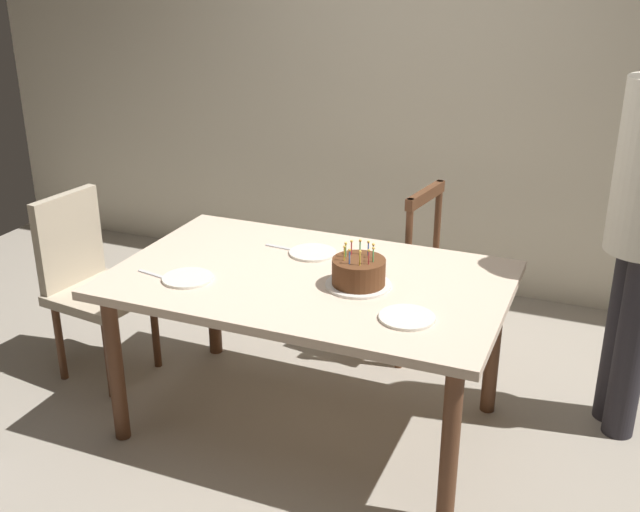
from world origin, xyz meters
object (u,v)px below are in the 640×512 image
(dining_table, at_px, (310,293))
(birthday_cake, at_px, (359,273))
(plate_near_celebrant, at_px, (188,278))
(plate_far_side, at_px, (313,253))
(plate_near_guest, at_px, (407,317))
(chair_spindle_back, at_px, (392,272))
(chair_upholstered, at_px, (89,276))

(dining_table, relative_size, birthday_cake, 6.08)
(dining_table, bearing_deg, plate_near_celebrant, -153.05)
(dining_table, xyz_separation_m, plate_far_side, (-0.09, 0.24, 0.09))
(plate_near_guest, bearing_deg, plate_near_celebrant, 180.00)
(plate_near_celebrant, bearing_deg, plate_far_side, 51.18)
(birthday_cake, distance_m, plate_near_guest, 0.35)
(chair_spindle_back, distance_m, chair_upholstered, 1.59)
(plate_near_celebrant, height_order, plate_far_side, same)
(plate_near_celebrant, distance_m, chair_spindle_back, 1.27)
(plate_near_guest, height_order, chair_upholstered, chair_upholstered)
(plate_far_side, relative_size, chair_spindle_back, 0.23)
(dining_table, bearing_deg, plate_far_side, 109.68)
(plate_near_guest, relative_size, chair_upholstered, 0.23)
(plate_near_guest, bearing_deg, chair_upholstered, 171.05)
(plate_near_celebrant, xyz_separation_m, plate_near_guest, (0.98, 0.00, 0.00))
(birthday_cake, bearing_deg, plate_near_celebrant, -162.91)
(plate_far_side, bearing_deg, birthday_cake, -39.10)
(birthday_cake, xyz_separation_m, plate_far_side, (-0.32, 0.26, -0.05))
(plate_near_guest, bearing_deg, chair_spindle_back, 109.71)
(dining_table, height_order, plate_far_side, plate_far_side)
(plate_far_side, bearing_deg, plate_near_celebrant, -128.82)
(plate_far_side, bearing_deg, chair_upholstered, -170.16)
(birthday_cake, bearing_deg, dining_table, 174.66)
(dining_table, xyz_separation_m, chair_upholstered, (-1.24, 0.04, -0.14))
(birthday_cake, distance_m, plate_near_celebrant, 0.74)
(dining_table, relative_size, plate_far_side, 7.74)
(birthday_cake, distance_m, plate_far_side, 0.42)
(dining_table, distance_m, birthday_cake, 0.27)
(dining_table, height_order, chair_upholstered, chair_upholstered)
(plate_near_celebrant, height_order, plate_near_guest, same)
(plate_far_side, distance_m, chair_spindle_back, 0.71)
(chair_spindle_back, bearing_deg, plate_near_celebrant, -118.66)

